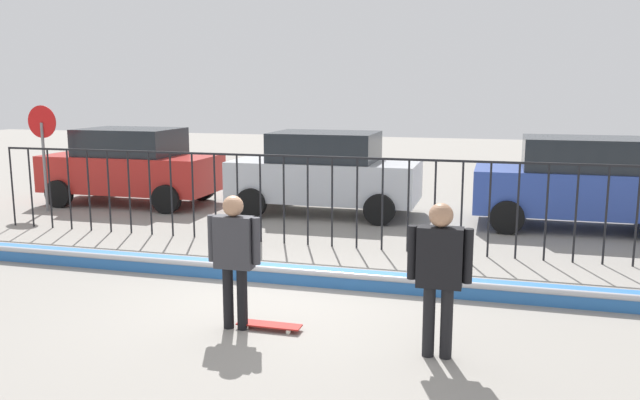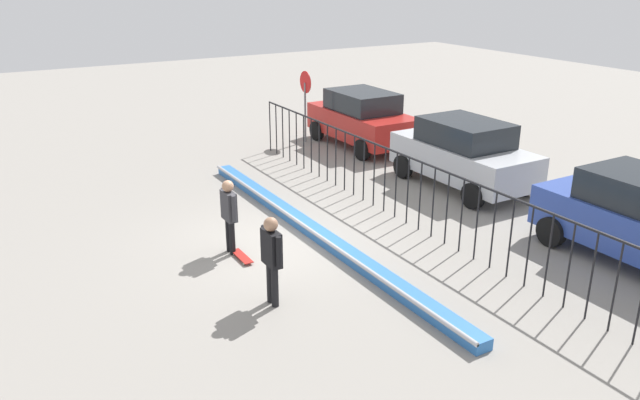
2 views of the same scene
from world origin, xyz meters
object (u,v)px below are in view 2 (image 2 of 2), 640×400
object	(u,v)px
skateboard	(242,256)
parked_car_red	(362,118)
camera_operator	(272,253)
stop_sign	(305,97)
skateboarder	(229,210)
parked_car_silver	(463,153)

from	to	relation	value
skateboard	parked_car_red	distance (m)	9.64
camera_operator	stop_sign	distance (m)	11.53
skateboarder	stop_sign	xyz separation A→B (m)	(-7.30, 5.92, 0.62)
parked_car_red	parked_car_silver	world-z (taller)	same
skateboarder	stop_sign	distance (m)	9.42
camera_operator	parked_car_red	size ratio (longest dim) A/B	0.40
camera_operator	stop_sign	world-z (taller)	stop_sign
parked_car_red	stop_sign	bearing A→B (deg)	-134.43
parked_car_red	parked_car_silver	distance (m)	5.03
camera_operator	stop_sign	bearing A→B (deg)	-27.94
skateboarder	skateboard	bearing A→B (deg)	8.09
parked_car_silver	skateboarder	bearing A→B (deg)	-84.86
skateboarder	camera_operator	bearing A→B (deg)	-6.50
parked_car_red	skateboard	bearing A→B (deg)	-48.37
skateboarder	stop_sign	size ratio (longest dim) A/B	0.66
parked_car_red	parked_car_silver	xyz separation A→B (m)	(5.03, 0.03, 0.00)
skateboard	stop_sign	xyz separation A→B (m)	(-7.71, 5.85, 1.56)
skateboard	skateboarder	bearing A→B (deg)	-179.24
skateboarder	parked_car_silver	bearing A→B (deg)	94.62
skateboard	camera_operator	world-z (taller)	camera_operator
skateboard	stop_sign	bearing A→B (deg)	133.66
camera_operator	parked_car_silver	distance (m)	8.25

